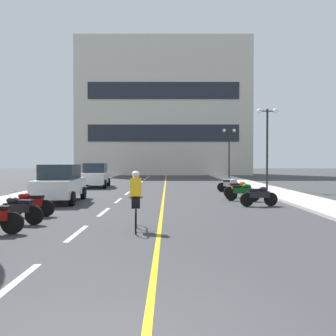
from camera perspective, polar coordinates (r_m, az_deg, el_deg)
The scene contains 28 objects.
ground_plane at distance 24.68m, azimuth -1.08°, elevation -3.47°, with size 140.00×140.00×0.00m, color #38383A.
curb_left at distance 28.72m, azimuth -15.49°, elevation -2.74°, with size 2.40×72.00×0.12m, color #B7B2A8.
curb_right at distance 28.47m, azimuth 13.71°, elevation -2.77°, with size 2.40×72.00×0.12m, color #B7B2A8.
lane_dash_0 at distance 6.44m, azimuth -23.82°, elevation -16.86°, with size 0.14×2.20×0.01m, color silver.
lane_dash_1 at distance 10.11m, azimuth -14.45°, elevation -10.19°, with size 0.14×2.20×0.01m, color silver.
lane_dash_2 at distance 13.97m, azimuth -10.30°, elevation -7.03°, with size 0.14×2.20×0.01m, color silver.
lane_dash_3 at distance 17.88m, azimuth -7.99°, elevation -5.23°, with size 0.14×2.20×0.01m, color silver.
lane_dash_4 at distance 21.83m, azimuth -6.51°, elevation -4.07°, with size 0.14×2.20×0.01m, color silver.
lane_dash_5 at distance 25.80m, azimuth -5.49°, elevation -3.27°, with size 0.14×2.20×0.01m, color silver.
lane_dash_6 at distance 29.77m, azimuth -4.74°, elevation -2.68°, with size 0.14×2.20×0.01m, color silver.
lane_dash_7 at distance 33.75m, azimuth -4.17°, elevation -2.23°, with size 0.14×2.20×0.01m, color silver.
lane_dash_8 at distance 37.73m, azimuth -3.72°, elevation -1.87°, with size 0.14×2.20×0.01m, color silver.
lane_dash_9 at distance 41.72m, azimuth -3.36°, elevation -1.58°, with size 0.14×2.20×0.01m, color silver.
lane_dash_10 at distance 45.71m, azimuth -3.06°, elevation -1.34°, with size 0.14×2.20×0.01m, color silver.
lane_dash_11 at distance 49.70m, azimuth -2.81°, elevation -1.14°, with size 0.14×2.20×0.01m, color silver.
centre_line_yellow at distance 27.67m, azimuth -0.44°, elevation -2.96°, with size 0.12×66.00×0.01m, color gold.
office_building at distance 53.06m, azimuth -0.62°, elevation 9.55°, with size 24.86×7.89×19.49m.
street_lamp_mid at distance 25.36m, azimuth 15.87°, elevation 5.88°, with size 1.46×0.36×5.49m.
street_lamp_far at distance 39.62m, azimuth 9.96°, elevation 4.13°, with size 1.46×0.36×5.43m.
parked_car_near at distance 17.67m, azimuth -17.01°, elevation -2.37°, with size 2.13×4.30×1.82m.
parked_car_mid at distance 27.11m, azimuth -11.61°, elevation -1.14°, with size 2.16×4.31×1.82m.
motorcycle_3 at distance 12.05m, azimuth -23.07°, elevation -6.16°, with size 1.68×0.64×0.92m.
motorcycle_4 at distance 13.44m, azimuth -21.43°, elevation -5.39°, with size 1.70×0.60×0.92m.
motorcycle_5 at distance 15.93m, azimuth 14.62°, elevation -4.34°, with size 1.70×0.60×0.92m.
motorcycle_6 at distance 17.79m, azimuth 12.11°, elevation -3.76°, with size 1.66×0.73×0.92m.
motorcycle_7 at distance 19.56m, azimuth 11.46°, elevation -3.31°, with size 1.68×0.65×0.92m.
motorcycle_8 at distance 22.77m, azimuth 10.22°, elevation -2.68°, with size 1.68×0.67×0.92m.
cyclist_rider at distance 10.20m, azimuth -5.16°, elevation -5.03°, with size 0.42×1.77×1.71m.
Camera 1 is at (0.50, -3.60, 1.98)m, focal length 37.59 mm.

